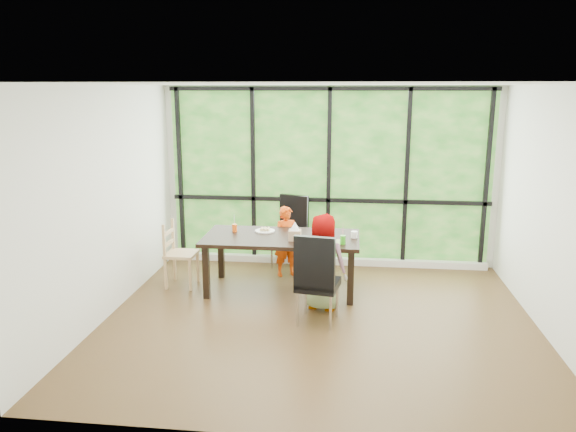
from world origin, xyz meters
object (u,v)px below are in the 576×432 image
object	(u,v)px
chair_window_leather	(289,232)
chair_end_beech	(181,254)
dining_table	(281,263)
white_mug	(354,235)
plate_far	(265,231)
orange_cup	(235,228)
green_cup	(343,240)
child_toddler	(287,241)
tissue_box	(295,235)
plate_near	(322,241)
chair_interior_leather	(318,278)
child_older	(325,262)

from	to	relation	value
chair_window_leather	chair_end_beech	xyz separation A→B (m)	(-1.36, -0.97, -0.09)
dining_table	white_mug	xyz separation A→B (m)	(0.96, 0.03, 0.42)
plate_far	orange_cup	bearing A→B (deg)	-172.67
chair_end_beech	green_cup	distance (m)	2.24
child_toddler	tissue_box	world-z (taller)	child_toddler
green_cup	orange_cup	bearing A→B (deg)	163.04
child_toddler	white_mug	size ratio (longest dim) A/B	11.87
plate_near	orange_cup	size ratio (longest dim) A/B	2.23
chair_interior_leather	chair_end_beech	size ratio (longest dim) A/B	1.20
chair_window_leather	plate_far	size ratio (longest dim) A/B	3.98
plate_far	green_cup	xyz separation A→B (m)	(1.07, -0.50, 0.05)
orange_cup	green_cup	distance (m)	1.54
child_older	white_mug	size ratio (longest dim) A/B	13.92
chair_interior_leather	child_older	world-z (taller)	child_older
dining_table	tissue_box	size ratio (longest dim) A/B	13.26
child_older	white_mug	xyz separation A→B (m)	(0.35, 0.61, 0.19)
child_older	plate_near	xyz separation A→B (m)	(-0.06, 0.36, 0.16)
plate_far	tissue_box	size ratio (longest dim) A/B	1.76
child_older	dining_table	bearing A→B (deg)	-27.61
chair_interior_leather	child_older	bearing A→B (deg)	-88.16
dining_table	child_older	world-z (taller)	child_older
dining_table	chair_end_beech	xyz separation A→B (m)	(-1.38, 0.02, 0.08)
chair_window_leather	tissue_box	size ratio (longest dim) A/B	7.00
dining_table	tissue_box	bearing A→B (deg)	-39.83
chair_end_beech	white_mug	xyz separation A→B (m)	(2.34, 0.01, 0.34)
dining_table	chair_end_beech	size ratio (longest dim) A/B	2.27
chair_window_leather	child_older	world-z (taller)	child_older
orange_cup	white_mug	world-z (taller)	orange_cup
green_cup	tissue_box	world-z (taller)	tissue_box
plate_far	orange_cup	size ratio (longest dim) A/B	2.61
green_cup	dining_table	bearing A→B (deg)	160.55
dining_table	orange_cup	distance (m)	0.81
dining_table	child_toddler	xyz separation A→B (m)	(0.00, 0.61, 0.13)
chair_end_beech	tissue_box	distance (m)	1.63
plate_near	child_toddler	bearing A→B (deg)	123.68
chair_window_leather	plate_far	world-z (taller)	chair_window_leather
chair_end_beech	tissue_box	xyz separation A→B (m)	(1.58, -0.18, 0.37)
dining_table	plate_near	bearing A→B (deg)	-20.83
chair_window_leather	chair_interior_leather	distance (m)	2.06
plate_near	white_mug	world-z (taller)	white_mug
dining_table	child_older	distance (m)	0.86
child_toddler	chair_interior_leather	bearing A→B (deg)	-95.70
child_toddler	tissue_box	xyz separation A→B (m)	(0.20, -0.78, 0.31)
dining_table	chair_window_leather	xyz separation A→B (m)	(-0.02, 0.99, 0.17)
chair_interior_leather	chair_window_leather	bearing A→B (deg)	-64.72
tissue_box	plate_near	bearing A→B (deg)	-7.21
chair_end_beech	orange_cup	distance (m)	0.81
child_older	plate_near	size ratio (longest dim) A/B	5.15
child_toddler	white_mug	world-z (taller)	child_toddler
dining_table	tissue_box	distance (m)	0.51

